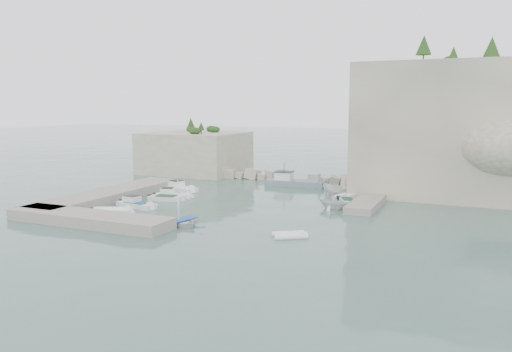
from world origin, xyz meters
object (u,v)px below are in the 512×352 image
at_px(motorboat_c, 166,200).
at_px(motorboat_d, 137,207).
at_px(motorboat_b, 173,198).
at_px(tender_east_a, 333,209).
at_px(rowboat, 179,225).
at_px(tender_east_b, 347,204).
at_px(inflatable_dinghy, 290,237).
at_px(motorboat_a, 180,190).
at_px(tender_east_d, 340,195).
at_px(tender_east_c, 348,198).
at_px(work_boat, 295,186).
at_px(motorboat_e, 112,213).

relative_size(motorboat_c, motorboat_d, 0.83).
distance_m(motorboat_b, motorboat_c, 1.82).
xyz_separation_m(motorboat_c, tender_east_a, (20.31, 3.45, 0.00)).
relative_size(rowboat, tender_east_b, 1.06).
xyz_separation_m(inflatable_dinghy, tender_east_b, (1.06, 17.34, 0.00)).
relative_size(motorboat_a, tender_east_b, 1.48).
distance_m(motorboat_b, tender_east_d, 21.73).
relative_size(motorboat_b, tender_east_c, 0.94).
height_order(tender_east_b, tender_east_d, tender_east_d).
relative_size(motorboat_b, motorboat_d, 0.89).
height_order(motorboat_c, tender_east_b, same).
height_order(motorboat_d, tender_east_c, motorboat_d).
height_order(motorboat_d, rowboat, motorboat_d).
bearing_deg(motorboat_c, tender_east_d, 23.90).
bearing_deg(inflatable_dinghy, tender_east_a, 55.22).
distance_m(motorboat_b, inflatable_dinghy, 23.46).
height_order(motorboat_b, work_boat, work_boat).
bearing_deg(inflatable_dinghy, tender_east_c, 55.79).
distance_m(motorboat_e, tender_east_a, 24.70).
relative_size(motorboat_e, tender_east_b, 1.11).
xyz_separation_m(motorboat_c, motorboat_e, (-1.17, -8.74, 0.00)).
relative_size(motorboat_b, tender_east_d, 1.11).
xyz_separation_m(rowboat, work_boat, (2.54, 27.34, 0.00)).
height_order(motorboat_e, work_boat, work_boat).
height_order(motorboat_a, tender_east_b, motorboat_a).
bearing_deg(tender_east_a, tender_east_b, 4.54).
distance_m(motorboat_c, tender_east_a, 20.60).
distance_m(motorboat_a, motorboat_e, 15.76).
bearing_deg(tender_east_b, tender_east_d, -3.26).
distance_m(motorboat_a, tender_east_a, 22.99).
bearing_deg(motorboat_d, motorboat_e, -86.04).
xyz_separation_m(inflatable_dinghy, tender_east_c, (0.29, 20.94, 0.00)).
bearing_deg(work_boat, motorboat_d, -121.55).
bearing_deg(tender_east_a, motorboat_e, 135.36).
bearing_deg(tender_east_b, motorboat_d, 92.75).
bearing_deg(rowboat, tender_east_d, -10.80).
bearing_deg(tender_east_a, motorboat_d, 127.56).
distance_m(rowboat, tender_east_c, 24.15).
height_order(motorboat_d, motorboat_e, motorboat_d).
xyz_separation_m(motorboat_d, tender_east_b, (21.76, 12.09, 0.00)).
bearing_deg(work_boat, inflatable_dinghy, -75.32).
height_order(motorboat_d, tender_east_a, tender_east_a).
relative_size(motorboat_c, motorboat_e, 1.00).
bearing_deg(tender_east_a, tender_east_c, 16.06).
bearing_deg(rowboat, work_boat, 8.49).
xyz_separation_m(motorboat_d, motorboat_e, (-0.45, -3.79, 0.00)).
distance_m(motorboat_e, tender_east_c, 28.97).
distance_m(rowboat, tender_east_b, 21.53).
bearing_deg(tender_east_c, motorboat_c, 131.90).
relative_size(motorboat_c, tender_east_d, 1.03).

